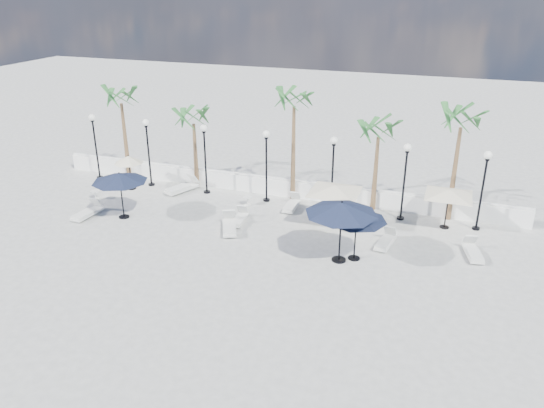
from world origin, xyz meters
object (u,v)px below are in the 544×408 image
(lounger_4, at_px, (356,220))
(lounger_2, at_px, (229,226))
(parasol_navy_left, at_px, (119,178))
(parasol_cream_sq_b, at_px, (449,190))
(lounger_7, at_px, (386,241))
(lounger_5, at_px, (292,205))
(parasol_cream_small, at_px, (129,160))
(lounger_1, at_px, (182,187))
(lounger_6, at_px, (473,252))
(lounger_0, at_px, (87,212))
(parasol_navy_right, at_px, (342,209))
(parasol_navy_mid, at_px, (357,216))
(lounger_3, at_px, (239,219))
(parasol_cream_sq_a, at_px, (335,186))

(lounger_4, bearing_deg, lounger_2, -140.64)
(parasol_navy_left, bearing_deg, parasol_cream_sq_b, 15.02)
(lounger_7, bearing_deg, lounger_4, 142.43)
(lounger_5, xyz_separation_m, parasol_cream_small, (-9.34, -0.29, 1.47))
(lounger_1, xyz_separation_m, parasol_cream_sq_b, (13.95, -0.02, 1.67))
(lounger_1, distance_m, parasol_navy_left, 4.57)
(lounger_7, height_order, parasol_cream_sq_b, parasol_cream_sq_b)
(parasol_cream_sq_b, bearing_deg, lounger_5, -178.11)
(lounger_2, xyz_separation_m, lounger_6, (10.77, 1.14, -0.02))
(lounger_0, xyz_separation_m, lounger_7, (14.41, 1.76, -0.02))
(parasol_cream_small, bearing_deg, lounger_7, -8.82)
(lounger_4, xyz_separation_m, parasol_navy_right, (-0.01, -3.71, 2.12))
(lounger_4, height_order, parasol_cream_sq_b, parasol_cream_sq_b)
(lounger_4, xyz_separation_m, parasol_navy_mid, (0.56, -3.35, 1.73))
(lounger_2, bearing_deg, lounger_4, 0.83)
(lounger_4, distance_m, parasol_cream_sq_b, 4.48)
(lounger_3, bearing_deg, lounger_4, 8.76)
(parasol_navy_left, relative_size, parasol_cream_small, 1.36)
(lounger_5, xyz_separation_m, lounger_7, (5.14, -2.54, -0.00))
(lounger_3, distance_m, parasol_cream_sq_a, 4.89)
(lounger_5, relative_size, parasol_navy_right, 0.58)
(lounger_3, distance_m, parasol_navy_right, 6.17)
(lounger_2, distance_m, parasol_cream_sq_b, 10.33)
(parasol_navy_right, bearing_deg, parasol_cream_small, 161.66)
(parasol_navy_mid, xyz_separation_m, parasol_cream_small, (-13.41, 3.90, -0.30))
(lounger_7, xyz_separation_m, parasol_navy_left, (-12.64, -1.25, 1.87))
(lounger_0, distance_m, lounger_7, 14.51)
(lounger_7, bearing_deg, parasol_navy_left, -165.74)
(lounger_2, xyz_separation_m, parasol_navy_mid, (6.05, -0.76, 1.75))
(lounger_1, distance_m, lounger_4, 10.01)
(parasol_navy_mid, height_order, parasol_navy_right, parasol_navy_right)
(lounger_4, relative_size, parasol_navy_right, 0.71)
(lounger_0, xyz_separation_m, parasol_cream_sq_b, (16.78, 4.55, 1.71))
(parasol_navy_mid, distance_m, parasol_navy_right, 0.77)
(lounger_6, bearing_deg, lounger_3, 167.36)
(lounger_3, bearing_deg, parasol_navy_right, -29.14)
(lounger_1, bearing_deg, parasol_navy_mid, -0.20)
(lounger_7, height_order, parasol_navy_left, parasol_navy_left)
(lounger_4, relative_size, lounger_5, 1.23)
(parasol_navy_right, bearing_deg, lounger_2, 168.51)
(parasol_navy_left, height_order, parasol_navy_mid, parasol_navy_left)
(parasol_cream_sq_a, bearing_deg, parasol_navy_left, -166.23)
(lounger_2, relative_size, lounger_3, 1.18)
(lounger_3, relative_size, parasol_cream_sq_a, 0.37)
(lounger_0, bearing_deg, lounger_3, 18.09)
(lounger_1, xyz_separation_m, parasol_navy_mid, (10.50, -4.46, 1.73))
(lounger_1, height_order, parasol_cream_sq_b, parasol_cream_sq_b)
(lounger_0, distance_m, lounger_5, 10.21)
(parasol_navy_mid, bearing_deg, lounger_0, -179.54)
(lounger_2, bearing_deg, parasol_navy_mid, -31.59)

